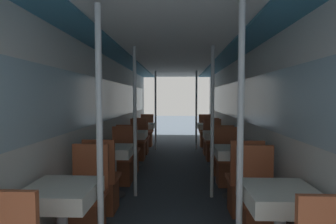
{
  "coord_description": "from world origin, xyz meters",
  "views": [
    {
      "loc": [
        0.08,
        -1.38,
        1.49
      ],
      "look_at": [
        -0.09,
        2.65,
        1.27
      ],
      "focal_mm": 28.0,
      "sensor_mm": 36.0,
      "label": 1
    }
  ],
  "objects": [
    {
      "name": "chair_right_far_3",
      "position": [
        0.91,
        6.59,
        0.3
      ],
      "size": [
        0.4,
        0.4,
        0.98
      ],
      "rotation": [
        0.0,
        0.0,
        3.14
      ],
      "color": "brown",
      "rests_on": "ground_plane"
    },
    {
      "name": "chair_left_far_3",
      "position": [
        -0.91,
        6.59,
        0.3
      ],
      "size": [
        0.4,
        0.4,
        0.98
      ],
      "rotation": [
        0.0,
        0.0,
        3.14
      ],
      "color": "brown",
      "rests_on": "ground_plane"
    },
    {
      "name": "support_pole_left_0",
      "position": [
        -0.58,
        0.75,
        1.12
      ],
      "size": [
        0.05,
        0.05,
        2.25
      ],
      "color": "silver",
      "rests_on": "ground_plane"
    },
    {
      "name": "chair_left_near_3",
      "position": [
        -0.91,
        5.44,
        0.3
      ],
      "size": [
        0.4,
        0.4,
        0.98
      ],
      "color": "brown",
      "rests_on": "ground_plane"
    },
    {
      "name": "dining_table_left_0",
      "position": [
        -0.91,
        0.75,
        0.64
      ],
      "size": [
        0.57,
        0.57,
        0.75
      ],
      "color": "#4C4C51",
      "rests_on": "ground_plane"
    },
    {
      "name": "chair_right_far_0",
      "position": [
        0.91,
        1.32,
        0.3
      ],
      "size": [
        0.4,
        0.4,
        0.98
      ],
      "rotation": [
        0.0,
        0.0,
        3.14
      ],
      "color": "brown",
      "rests_on": "ground_plane"
    },
    {
      "name": "chair_left_far_1",
      "position": [
        -0.91,
        3.08,
        0.3
      ],
      "size": [
        0.4,
        0.4,
        0.98
      ],
      "rotation": [
        0.0,
        0.0,
        3.14
      ],
      "color": "brown",
      "rests_on": "ground_plane"
    },
    {
      "name": "chair_right_near_3",
      "position": [
        0.91,
        5.44,
        0.3
      ],
      "size": [
        0.4,
        0.4,
        0.98
      ],
      "color": "brown",
      "rests_on": "ground_plane"
    },
    {
      "name": "wall_left",
      "position": [
        -1.27,
        3.58,
        1.17
      ],
      "size": [
        0.05,
        9.97,
        2.25
      ],
      "color": "silver",
      "rests_on": "ground_plane"
    },
    {
      "name": "ceiling_panel",
      "position": [
        0.0,
        3.58,
        2.29
      ],
      "size": [
        2.54,
        9.97,
        0.07
      ],
      "color": "white",
      "rests_on": "wall_left"
    },
    {
      "name": "chair_left_far_2",
      "position": [
        -0.91,
        4.83,
        0.3
      ],
      "size": [
        0.4,
        0.4,
        0.98
      ],
      "rotation": [
        0.0,
        0.0,
        3.14
      ],
      "color": "brown",
      "rests_on": "ground_plane"
    },
    {
      "name": "support_pole_right_0",
      "position": [
        0.58,
        0.75,
        1.12
      ],
      "size": [
        0.05,
        0.05,
        2.25
      ],
      "color": "silver",
      "rests_on": "ground_plane"
    },
    {
      "name": "dining_table_right_0",
      "position": [
        0.91,
        0.75,
        0.64
      ],
      "size": [
        0.57,
        0.57,
        0.75
      ],
      "color": "#4C4C51",
      "rests_on": "ground_plane"
    },
    {
      "name": "chair_right_near_2",
      "position": [
        0.91,
        3.68,
        0.3
      ],
      "size": [
        0.4,
        0.4,
        0.98
      ],
      "color": "brown",
      "rests_on": "ground_plane"
    },
    {
      "name": "chair_left_far_0",
      "position": [
        -0.91,
        1.32,
        0.3
      ],
      "size": [
        0.4,
        0.4,
        0.98
      ],
      "rotation": [
        0.0,
        0.0,
        3.14
      ],
      "color": "brown",
      "rests_on": "ground_plane"
    },
    {
      "name": "chair_right_far_2",
      "position": [
        0.91,
        4.83,
        0.3
      ],
      "size": [
        0.4,
        0.4,
        0.98
      ],
      "rotation": [
        0.0,
        0.0,
        3.14
      ],
      "color": "brown",
      "rests_on": "ground_plane"
    },
    {
      "name": "support_pole_right_3",
      "position": [
        0.58,
        6.02,
        1.12
      ],
      "size": [
        0.05,
        0.05,
        2.25
      ],
      "color": "silver",
      "rests_on": "ground_plane"
    },
    {
      "name": "dining_table_right_2",
      "position": [
        0.91,
        4.26,
        0.64
      ],
      "size": [
        0.57,
        0.57,
        0.75
      ],
      "color": "#4C4C51",
      "rests_on": "ground_plane"
    },
    {
      "name": "dining_table_right_1",
      "position": [
        0.91,
        2.5,
        0.64
      ],
      "size": [
        0.57,
        0.57,
        0.75
      ],
      "color": "#4C4C51",
      "rests_on": "ground_plane"
    },
    {
      "name": "dining_table_left_1",
      "position": [
        -0.91,
        2.5,
        0.64
      ],
      "size": [
        0.57,
        0.57,
        0.75
      ],
      "color": "#4C4C51",
      "rests_on": "ground_plane"
    },
    {
      "name": "support_pole_right_1",
      "position": [
        0.58,
        2.5,
        1.12
      ],
      "size": [
        0.05,
        0.05,
        2.25
      ],
      "color": "silver",
      "rests_on": "ground_plane"
    },
    {
      "name": "dining_table_right_3",
      "position": [
        0.91,
        6.02,
        0.64
      ],
      "size": [
        0.57,
        0.57,
        0.75
      ],
      "color": "#4C4C51",
      "rests_on": "ground_plane"
    },
    {
      "name": "dining_table_left_3",
      "position": [
        -0.91,
        6.02,
        0.64
      ],
      "size": [
        0.57,
        0.57,
        0.75
      ],
      "color": "#4C4C51",
      "rests_on": "ground_plane"
    },
    {
      "name": "chair_left_near_1",
      "position": [
        -0.91,
        1.93,
        0.3
      ],
      "size": [
        0.4,
        0.4,
        0.98
      ],
      "color": "brown",
      "rests_on": "ground_plane"
    },
    {
      "name": "chair_right_far_1",
      "position": [
        0.91,
        3.08,
        0.3
      ],
      "size": [
        0.4,
        0.4,
        0.98
      ],
      "rotation": [
        0.0,
        0.0,
        3.14
      ],
      "color": "brown",
      "rests_on": "ground_plane"
    },
    {
      "name": "dining_table_left_2",
      "position": [
        -0.91,
        4.26,
        0.64
      ],
      "size": [
        0.57,
        0.57,
        0.75
      ],
      "color": "#4C4C51",
      "rests_on": "ground_plane"
    },
    {
      "name": "support_pole_left_1",
      "position": [
        -0.58,
        2.5,
        1.12
      ],
      "size": [
        0.05,
        0.05,
        2.25
      ],
      "color": "silver",
      "rests_on": "ground_plane"
    },
    {
      "name": "chair_left_near_2",
      "position": [
        -0.91,
        3.68,
        0.3
      ],
      "size": [
        0.4,
        0.4,
        0.98
      ],
      "color": "brown",
      "rests_on": "ground_plane"
    },
    {
      "name": "support_pole_left_3",
      "position": [
        -0.58,
        6.02,
        1.12
      ],
      "size": [
        0.05,
        0.05,
        2.25
      ],
      "color": "silver",
      "rests_on": "ground_plane"
    },
    {
      "name": "chair_right_near_1",
      "position": [
        0.91,
        1.93,
        0.3
      ],
      "size": [
        0.4,
        0.4,
        0.98
      ],
      "color": "brown",
      "rests_on": "ground_plane"
    },
    {
      "name": "wall_right",
      "position": [
        1.27,
        3.58,
        1.17
      ],
      "size": [
        0.05,
        9.97,
        2.25
      ],
      "color": "silver",
      "rests_on": "ground_plane"
    }
  ]
}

